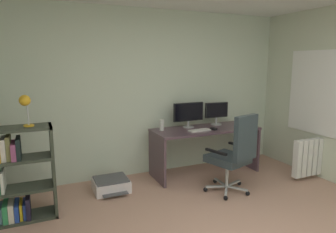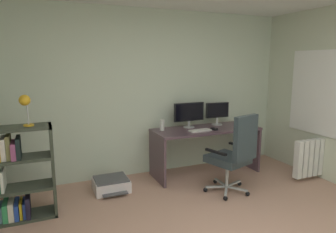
# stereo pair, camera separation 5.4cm
# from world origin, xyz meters

# --- Properties ---
(wall_back) EXTENTS (4.78, 0.10, 2.58)m
(wall_back) POSITION_xyz_m (0.00, 2.74, 1.29)
(wall_back) COLOR beige
(wall_back) RESTS_ON ground
(window_pane) EXTENTS (0.01, 1.24, 1.20)m
(window_pane) POSITION_xyz_m (2.38, 1.42, 1.32)
(window_pane) COLOR white
(window_frame) EXTENTS (0.02, 1.32, 1.28)m
(window_frame) POSITION_xyz_m (2.38, 1.42, 1.32)
(window_frame) COLOR white
(desk) EXTENTS (1.70, 0.65, 0.74)m
(desk) POSITION_xyz_m (0.84, 2.29, 0.56)
(desk) COLOR #523C47
(desk) RESTS_ON ground
(monitor_main) EXTENTS (0.52, 0.18, 0.40)m
(monitor_main) POSITION_xyz_m (0.62, 2.45, 0.98)
(monitor_main) COLOR #B2B5B7
(monitor_main) RESTS_ON desk
(monitor_secondary) EXTENTS (0.41, 0.18, 0.37)m
(monitor_secondary) POSITION_xyz_m (1.14, 2.45, 0.97)
(monitor_secondary) COLOR #B2B5B7
(monitor_secondary) RESTS_ON desk
(keyboard) EXTENTS (0.35, 0.15, 0.02)m
(keyboard) POSITION_xyz_m (0.65, 2.15, 0.75)
(keyboard) COLOR silver
(keyboard) RESTS_ON desk
(computer_mouse) EXTENTS (0.09, 0.11, 0.03)m
(computer_mouse) POSITION_xyz_m (0.89, 2.12, 0.76)
(computer_mouse) COLOR black
(computer_mouse) RESTS_ON desk
(desktop_speaker) EXTENTS (0.07, 0.07, 0.17)m
(desktop_speaker) POSITION_xyz_m (0.13, 2.41, 0.83)
(desktop_speaker) COLOR silver
(desktop_speaker) RESTS_ON desk
(office_chair) EXTENTS (0.63, 0.69, 1.11)m
(office_chair) POSITION_xyz_m (0.79, 1.44, 0.59)
(office_chair) COLOR #B7BABC
(office_chair) RESTS_ON ground
(bookshelf) EXTENTS (0.73, 0.32, 1.08)m
(bookshelf) POSITION_xyz_m (-1.90, 1.84, 0.52)
(bookshelf) COLOR #333A2E
(bookshelf) RESTS_ON ground
(desk_lamp) EXTENTS (0.14, 0.12, 0.35)m
(desk_lamp) POSITION_xyz_m (-1.71, 1.84, 1.34)
(desk_lamp) COLOR gold
(desk_lamp) RESTS_ON bookshelf
(printer) EXTENTS (0.48, 0.50, 0.18)m
(printer) POSITION_xyz_m (-0.72, 2.20, 0.09)
(printer) COLOR silver
(printer) RESTS_ON ground
(radiator) EXTENTS (0.83, 0.10, 0.57)m
(radiator) POSITION_xyz_m (2.29, 1.42, 0.35)
(radiator) COLOR white
(radiator) RESTS_ON ground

